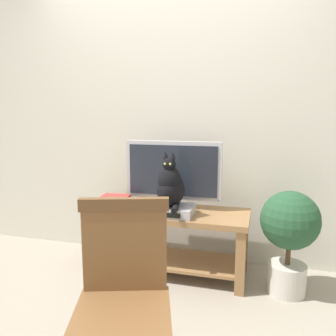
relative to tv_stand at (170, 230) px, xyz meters
The scene contains 9 objects.
ground_plane 0.74m from the tv_stand, 95.84° to the right, with size 12.00×12.00×0.00m, color gray.
back_wall 1.12m from the tv_stand, 98.87° to the left, with size 7.00×0.12×2.80m, color beige.
tv_stand is the anchor object (origin of this frame).
tv 0.47m from the tv_stand, 89.99° to the left, with size 0.81×0.20×0.56m.
media_box 0.23m from the tv_stand, 69.77° to the right, with size 0.35×0.26×0.07m.
cat 0.42m from the tv_stand, 71.64° to the right, with size 0.21×0.37×0.43m.
wooden_chair 1.27m from the tv_stand, 84.28° to the right, with size 0.53×0.53×0.92m.
book_stack 0.50m from the tv_stand, behind, with size 0.24×0.20×0.12m.
potted_plant 0.93m from the tv_stand, ahead, with size 0.42×0.42×0.77m.
Camera 1 is at (0.77, -1.96, 1.32)m, focal length 36.69 mm.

